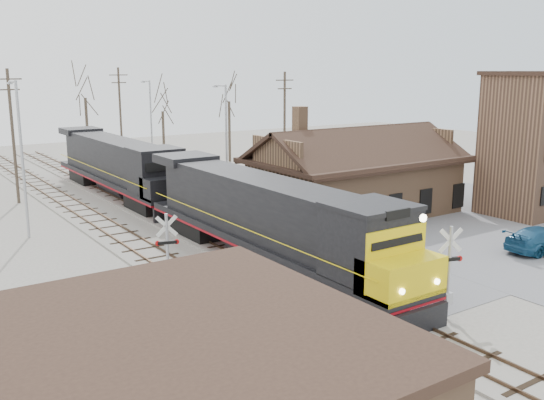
{
  "coord_description": "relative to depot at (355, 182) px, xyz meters",
  "views": [
    {
      "loc": [
        -17.39,
        -20.44,
        10.38
      ],
      "look_at": [
        2.6,
        9.0,
        2.72
      ],
      "focal_mm": 40.0,
      "sensor_mm": 36.0,
      "label": 1
    }
  ],
  "objects": [
    {
      "name": "utility_pole_a",
      "position": [
        -19.62,
        17.88,
        3.07
      ],
      "size": [
        2.0,
        0.24,
        10.49
      ],
      "color": "#382D23",
      "rests_on": "ground"
    },
    {
      "name": "track_main",
      "position": [
        -11.99,
        3.0,
        -2.34
      ],
      "size": [
        3.4,
        90.0,
        0.24
      ],
      "color": "#9E998E",
      "rests_on": "ground"
    },
    {
      "name": "parking_lot",
      "position": [
        6.01,
        -8.0,
        -2.39
      ],
      "size": [
        22.0,
        26.0,
        0.03
      ],
      "primitive_type": "cube",
      "color": "slate",
      "rests_on": "ground"
    },
    {
      "name": "signal_tower",
      "position": [
        10.4,
        -7.0,
        2.67
      ],
      "size": [
        6.0,
        5.4,
        10.3
      ],
      "color": "brown",
      "rests_on": "ground"
    },
    {
      "name": "track_siding",
      "position": [
        -16.49,
        3.0,
        -2.34
      ],
      "size": [
        3.4,
        90.0,
        0.24
      ],
      "color": "#9E998E",
      "rests_on": "ground"
    },
    {
      "name": "crossbuck_far",
      "position": [
        -18.23,
        -7.35,
        -0.56
      ],
      "size": [
        1.1,
        0.39,
        3.92
      ],
      "rotation": [
        0.0,
        0.0,
        2.86
      ],
      "color": "#A5A8AD",
      "rests_on": "ground"
    },
    {
      "name": "utility_pole_c",
      "position": [
        4.72,
        15.62,
        2.93
      ],
      "size": [
        2.0,
        0.24,
        10.22
      ],
      "color": "#382D23",
      "rests_on": "ground"
    },
    {
      "name": "streetlight_c",
      "position": [
        -4.93,
        25.52,
        2.81
      ],
      "size": [
        0.25,
        2.04,
        9.36
      ],
      "color": "#A5A8AD",
      "rests_on": "ground"
    },
    {
      "name": "ground",
      "position": [
        -11.99,
        -12.0,
        -2.41
      ],
      "size": [
        140.0,
        140.0,
        0.0
      ],
      "primitive_type": "plane",
      "color": "#9E998E",
      "rests_on": "ground"
    },
    {
      "name": "tree_c",
      "position": [
        -8.99,
        33.39,
        6.25
      ],
      "size": [
        4.96,
        4.96,
        12.15
      ],
      "color": "#382D23",
      "rests_on": "ground"
    },
    {
      "name": "streetlight_a",
      "position": [
        -21.36,
        6.9,
        3.02
      ],
      "size": [
        0.25,
        2.04,
        9.77
      ],
      "color": "#A5A8AD",
      "rests_on": "ground"
    },
    {
      "name": "parked_car",
      "position": [
        2.73,
        -13.21,
        -1.68
      ],
      "size": [
        5.18,
        2.46,
        1.46
      ],
      "primitive_type": "imported",
      "rotation": [
        0.0,
        0.0,
        1.49
      ],
      "color": "navy",
      "rests_on": "ground"
    },
    {
      "name": "crossbuck_near",
      "position": [
        -9.67,
        -16.61,
        -0.5
      ],
      "size": [
        1.11,
        0.49,
        4.07
      ],
      "rotation": [
        0.0,
        0.0,
        -0.37
      ],
      "color": "#A5A8AD",
      "rests_on": "ground"
    },
    {
      "name": "depot",
      "position": [
        0.0,
        0.0,
        0.0
      ],
      "size": [
        15.2,
        9.31,
        7.9
      ],
      "color": "#886346",
      "rests_on": "ground"
    },
    {
      "name": "road",
      "position": [
        -11.99,
        -12.0,
        -2.39
      ],
      "size": [
        60.0,
        9.0,
        0.03
      ],
      "primitive_type": "cube",
      "color": "slate",
      "rests_on": "ground"
    },
    {
      "name": "tree_e",
      "position": [
        5.62,
        27.81,
        5.61
      ],
      "size": [
        4.59,
        4.59,
        11.25
      ],
      "color": "#382D23",
      "rests_on": "ground"
    },
    {
      "name": "locomotive_trailing",
      "position": [
        -11.99,
        15.7,
        0.19
      ],
      "size": [
        3.32,
        22.22,
        4.67
      ],
      "color": "black",
      "rests_on": "ground"
    },
    {
      "name": "tree_d",
      "position": [
        -0.84,
        31.66,
        4.32
      ],
      "size": [
        3.86,
        3.86,
        9.45
      ],
      "color": "#382D23",
      "rests_on": "ground"
    },
    {
      "name": "utility_pole_b",
      "position": [
        -6.02,
        31.05,
        3.15
      ],
      "size": [
        2.0,
        0.24,
        10.65
      ],
      "color": "#382D23",
      "rests_on": "ground"
    },
    {
      "name": "locomotive_lead",
      "position": [
        -11.99,
        -6.8,
        0.19
      ],
      "size": [
        3.32,
        22.22,
        4.94
      ],
      "color": "black",
      "rests_on": "ground"
    },
    {
      "name": "streetlight_b",
      "position": [
        -4.83,
        10.47,
        2.75
      ],
      "size": [
        0.25,
        2.04,
        9.23
      ],
      "color": "#A5A8AD",
      "rests_on": "ground"
    }
  ]
}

